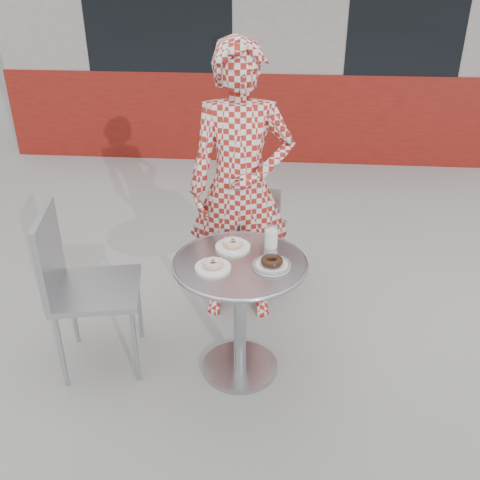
# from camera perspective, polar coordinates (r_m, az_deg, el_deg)

# --- Properties ---
(ground) EXTENTS (60.00, 60.00, 0.00)m
(ground) POSITION_cam_1_polar(r_m,az_deg,el_deg) (3.20, 0.02, -13.58)
(ground) COLOR #A8A5A0
(ground) RESTS_ON ground
(storefront) EXTENTS (6.02, 4.55, 3.00)m
(storefront) POSITION_cam_1_polar(r_m,az_deg,el_deg) (7.98, 3.83, 23.32)
(storefront) COLOR gray
(storefront) RESTS_ON ground
(bistro_table) EXTENTS (0.72, 0.72, 0.72)m
(bistro_table) POSITION_cam_1_polar(r_m,az_deg,el_deg) (2.88, -0.00, -5.36)
(bistro_table) COLOR #BDBCC1
(bistro_table) RESTS_ON ground
(chair_far) EXTENTS (0.44, 0.44, 0.82)m
(chair_far) POSITION_cam_1_polar(r_m,az_deg,el_deg) (3.83, 1.62, -1.31)
(chair_far) COLOR #9FA2A7
(chair_far) RESTS_ON ground
(chair_left) EXTENTS (0.55, 0.55, 0.97)m
(chair_left) POSITION_cam_1_polar(r_m,az_deg,el_deg) (3.19, -14.84, -8.11)
(chair_left) COLOR #9FA2A7
(chair_left) RESTS_ON ground
(seated_person) EXTENTS (0.67, 0.47, 1.76)m
(seated_person) POSITION_cam_1_polar(r_m,az_deg,el_deg) (3.27, 0.05, 5.57)
(seated_person) COLOR maroon
(seated_person) RESTS_ON ground
(plate_far) EXTENTS (0.19, 0.19, 0.05)m
(plate_far) POSITION_cam_1_polar(r_m,az_deg,el_deg) (2.91, -0.77, -0.48)
(plate_far) COLOR white
(plate_far) RESTS_ON bistro_table
(plate_near) EXTENTS (0.18, 0.18, 0.05)m
(plate_near) POSITION_cam_1_polar(r_m,az_deg,el_deg) (2.72, -2.91, -2.69)
(plate_near) COLOR white
(plate_near) RESTS_ON bistro_table
(plate_checker) EXTENTS (0.20, 0.20, 0.05)m
(plate_checker) POSITION_cam_1_polar(r_m,az_deg,el_deg) (2.74, 3.41, -2.55)
(plate_checker) COLOR white
(plate_checker) RESTS_ON bistro_table
(milk_cup) EXTENTS (0.08, 0.08, 0.12)m
(milk_cup) POSITION_cam_1_polar(r_m,az_deg,el_deg) (2.90, 3.34, 0.24)
(milk_cup) COLOR white
(milk_cup) RESTS_ON bistro_table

